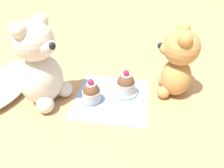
% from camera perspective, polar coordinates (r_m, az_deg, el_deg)
% --- Properties ---
extents(ground_plane, '(4.00, 4.00, 0.00)m').
position_cam_1_polar(ground_plane, '(0.68, 0.00, -3.85)').
color(ground_plane, tan).
extents(knitted_placemat, '(0.23, 0.23, 0.01)m').
position_cam_1_polar(knitted_placemat, '(0.68, 0.00, -3.65)').
color(knitted_placemat, '#7A9ED1').
rests_on(knitted_placemat, ground_plane).
extents(tulle_cloth, '(0.31, 0.17, 0.04)m').
position_cam_1_polar(tulle_cloth, '(0.79, -26.82, -0.15)').
color(tulle_cloth, white).
rests_on(tulle_cloth, ground_plane).
extents(teddy_bear_cream, '(0.16, 0.16, 0.26)m').
position_cam_1_polar(teddy_bear_cream, '(0.65, -18.30, 4.33)').
color(teddy_bear_cream, beige).
rests_on(teddy_bear_cream, ground_plane).
extents(teddy_bear_tan, '(0.11, 0.12, 0.22)m').
position_cam_1_polar(teddy_bear_tan, '(0.68, 16.75, 5.38)').
color(teddy_bear_tan, '#B78447').
rests_on(teddy_bear_tan, ground_plane).
extents(cupcake_near_cream_bear, '(0.05, 0.05, 0.08)m').
position_cam_1_polar(cupcake_near_cream_bear, '(0.66, -5.41, -2.27)').
color(cupcake_near_cream_bear, '#B2ADA3').
rests_on(cupcake_near_cream_bear, knitted_placemat).
extents(saucer_plate, '(0.08, 0.08, 0.01)m').
position_cam_1_polar(saucer_plate, '(0.70, 3.51, -2.05)').
color(saucer_plate, white).
rests_on(saucer_plate, knitted_placemat).
extents(cupcake_near_tan_bear, '(0.06, 0.06, 0.08)m').
position_cam_1_polar(cupcake_near_tan_bear, '(0.68, 3.60, 0.00)').
color(cupcake_near_tan_bear, '#B2ADA3').
rests_on(cupcake_near_tan_bear, saucer_plate).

